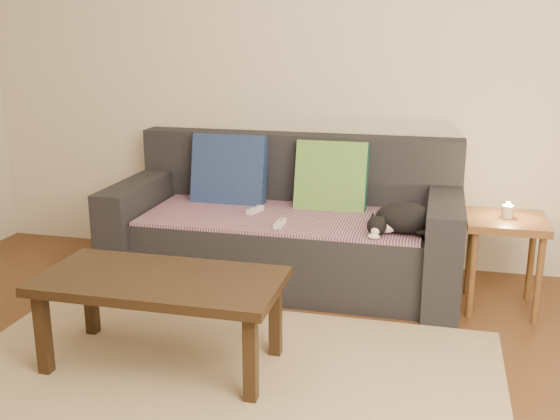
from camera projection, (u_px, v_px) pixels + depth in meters
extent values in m
plane|color=brown|center=(198.00, 414.00, 2.68)|extent=(4.50, 4.50, 0.00)
cube|color=beige|center=(302.00, 65.00, 4.21)|extent=(4.50, 0.04, 2.60)
cube|color=#232328|center=(284.00, 250.00, 4.03)|extent=(1.70, 0.78, 0.42)
cube|color=#232328|center=(298.00, 168.00, 4.29)|extent=(2.10, 0.18, 0.45)
cube|color=#232328|center=(141.00, 225.00, 4.22)|extent=(0.20, 0.90, 0.60)
cube|color=#232328|center=(443.00, 248.00, 3.79)|extent=(0.20, 0.90, 0.60)
cube|color=#3B2546|center=(283.00, 217.00, 3.95)|extent=(1.66, 0.74, 0.02)
cube|color=#11234A|center=(229.00, 172.00, 4.24)|extent=(0.48, 0.22, 0.50)
cube|color=#0C5049|center=(331.00, 177.00, 4.08)|extent=(0.44, 0.22, 0.46)
ellipsoid|color=black|center=(404.00, 218.00, 3.59)|extent=(0.32, 0.24, 0.17)
sphere|color=black|center=(377.00, 226.00, 3.53)|extent=(0.11, 0.11, 0.11)
sphere|color=white|center=(375.00, 231.00, 3.50)|extent=(0.05, 0.05, 0.05)
ellipsoid|color=black|center=(427.00, 233.00, 3.50)|extent=(0.13, 0.04, 0.04)
cube|color=white|center=(255.00, 210.00, 4.00)|extent=(0.08, 0.15, 0.03)
cube|color=white|center=(280.00, 224.00, 3.72)|extent=(0.04, 0.15, 0.03)
cube|color=brown|center=(507.00, 222.00, 3.57)|extent=(0.42, 0.42, 0.04)
cylinder|color=brown|center=(472.00, 275.00, 3.52)|extent=(0.04, 0.04, 0.49)
cylinder|color=brown|center=(539.00, 281.00, 3.45)|extent=(0.04, 0.04, 0.49)
cylinder|color=brown|center=(470.00, 255.00, 3.84)|extent=(0.04, 0.04, 0.49)
cylinder|color=brown|center=(531.00, 260.00, 3.76)|extent=(0.04, 0.04, 0.49)
cylinder|color=beige|center=(508.00, 212.00, 3.56)|extent=(0.06, 0.06, 0.07)
sphere|color=#FFBF59|center=(508.00, 204.00, 3.55)|extent=(0.02, 0.02, 0.02)
cube|color=tan|center=(210.00, 394.00, 2.82)|extent=(2.50, 1.80, 0.01)
cube|color=#2F2012|center=(160.00, 281.00, 2.97)|extent=(1.10, 0.55, 0.04)
cube|color=#2F2012|center=(43.00, 334.00, 2.94)|extent=(0.06, 0.06, 0.40)
cube|color=#2F2012|center=(251.00, 360.00, 2.72)|extent=(0.06, 0.06, 0.40)
cube|color=#2F2012|center=(91.00, 298.00, 3.33)|extent=(0.06, 0.06, 0.40)
cube|color=#2F2012|center=(275.00, 318.00, 3.11)|extent=(0.06, 0.06, 0.40)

